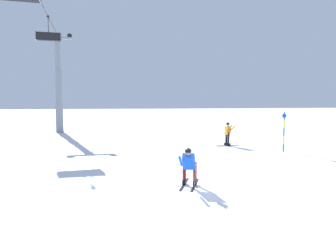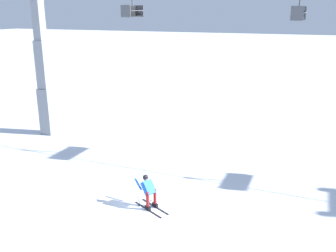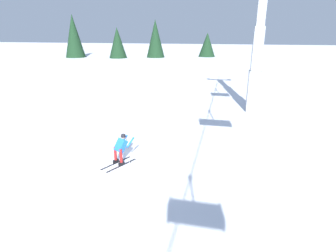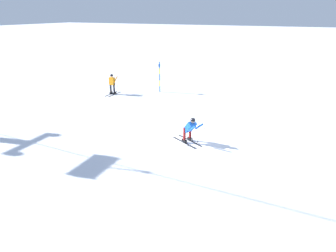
% 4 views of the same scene
% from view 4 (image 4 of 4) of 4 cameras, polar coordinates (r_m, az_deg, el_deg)
% --- Properties ---
extents(ground_plane, '(260.00, 260.00, 0.00)m').
position_cam_4_polar(ground_plane, '(14.06, 4.00, -3.07)').
color(ground_plane, white).
extents(skier_carving_main, '(1.80, 1.31, 1.55)m').
position_cam_4_polar(skier_carving_main, '(13.49, 4.64, -0.47)').
color(skier_carving_main, black).
rests_on(skier_carving_main, ground_plane).
extents(trail_marker_pole, '(0.07, 0.28, 2.44)m').
position_cam_4_polar(trail_marker_pole, '(22.44, -1.76, 10.36)').
color(trail_marker_pole, blue).
rests_on(trail_marker_pole, ground_plane).
extents(skier_distant_uphill, '(0.71, 1.60, 1.64)m').
position_cam_4_polar(skier_distant_uphill, '(22.29, -11.58, 8.84)').
color(skier_distant_uphill, black).
rests_on(skier_distant_uphill, ground_plane).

